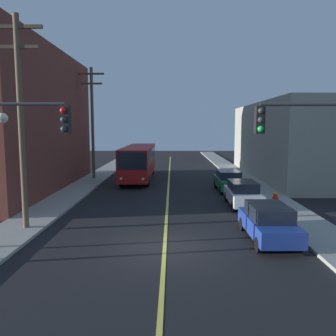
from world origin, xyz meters
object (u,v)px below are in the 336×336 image
traffic_signal_left_corner (11,148)px  parked_car_white (243,193)px  parked_car_blue (268,222)px  fire_hydrant (275,198)px  utility_pole_mid (92,118)px  city_bus (139,161)px  traffic_signal_right_corner (313,148)px  utility_pole_near (21,113)px  parked_car_green (228,180)px

traffic_signal_left_corner → parked_car_white: bearing=43.0°
parked_car_blue → traffic_signal_left_corner: size_ratio=0.74×
parked_car_white → fire_hydrant: (2.02, -0.24, -0.26)m
fire_hydrant → parked_car_blue: bearing=-109.2°
utility_pole_mid → traffic_signal_left_corner: 20.97m
city_bus → traffic_signal_right_corner: size_ratio=2.03×
utility_pole_near → traffic_signal_left_corner: 4.68m
utility_pole_near → traffic_signal_right_corner: size_ratio=1.68×
parked_car_green → fire_hydrant: size_ratio=5.27×
parked_car_white → utility_pole_mid: utility_pole_mid is taller
utility_pole_near → traffic_signal_right_corner: (12.28, -3.87, -1.39)m
parked_car_blue → utility_pole_near: utility_pole_near is taller
city_bus → parked_car_green: 9.98m
utility_pole_near → traffic_signal_right_corner: utility_pole_near is taller
parked_car_blue → traffic_signal_left_corner: traffic_signal_left_corner is taller
utility_pole_mid → traffic_signal_left_corner: bearing=-84.8°
utility_pole_near → parked_car_green: bearing=42.6°
parked_car_blue → parked_car_white: same height
utility_pole_mid → traffic_signal_left_corner: size_ratio=1.75×
parked_car_green → fire_hydrant: parked_car_green is taller
parked_car_blue → fire_hydrant: bearing=70.8°
parked_car_white → utility_pole_mid: size_ratio=0.42×
city_bus → utility_pole_near: bearing=-103.0°
traffic_signal_right_corner → fire_hydrant: 9.80m
parked_car_green → utility_pole_mid: 14.37m
utility_pole_near → traffic_signal_left_corner: bearing=-71.0°
city_bus → utility_pole_near: size_ratio=1.21×
city_bus → utility_pole_mid: size_ratio=1.16×
utility_pole_mid → fire_hydrant: 19.01m
parked_car_blue → city_bus: bearing=112.4°
utility_pole_near → parked_car_blue: bearing=-6.9°
parked_car_blue → utility_pole_mid: (-11.91, 17.98, 5.06)m
parked_car_green → traffic_signal_left_corner: (-10.21, -14.96, 3.46)m
city_bus → fire_hydrant: (9.79, -11.87, -1.23)m
traffic_signal_left_corner → fire_hydrant: (12.26, 9.31, -3.72)m
fire_hydrant → traffic_signal_right_corner: bearing=-99.1°
traffic_signal_left_corner → traffic_signal_right_corner: size_ratio=1.00×
utility_pole_near → fire_hydrant: utility_pole_near is taller
utility_pole_mid → parked_car_green: bearing=-25.8°
traffic_signal_right_corner → parked_car_blue: bearing=107.9°
fire_hydrant → city_bus: bearing=129.5°
traffic_signal_right_corner → fire_hydrant: traffic_signal_right_corner is taller
traffic_signal_right_corner → fire_hydrant: (1.44, 8.95, -3.72)m
parked_car_white → utility_pole_near: (-11.70, -5.32, 4.85)m
parked_car_blue → traffic_signal_right_corner: traffic_signal_right_corner is taller
traffic_signal_left_corner → fire_hydrant: traffic_signal_left_corner is taller
traffic_signal_left_corner → parked_car_blue: bearing=15.9°
parked_car_green → fire_hydrant: (2.05, -5.65, -0.26)m
city_bus → fire_hydrant: city_bus is taller
fire_hydrant → utility_pole_mid: bearing=140.9°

